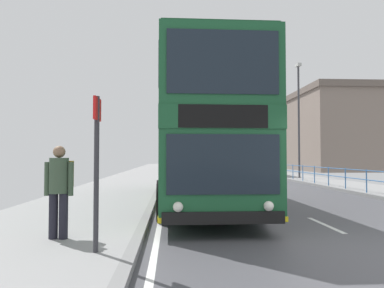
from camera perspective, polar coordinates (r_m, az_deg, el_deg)
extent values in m
cube|color=silver|center=(9.34, 20.37, -11.93)|extent=(0.12, 2.00, 0.00)
cube|color=silver|center=(13.83, 12.28, -8.74)|extent=(0.12, 2.00, 0.00)
cube|color=silver|center=(18.47, 8.26, -7.07)|extent=(0.12, 2.00, 0.00)
cube|color=silver|center=(23.18, 5.87, -6.05)|extent=(0.12, 2.00, 0.00)
cube|color=silver|center=(27.92, 4.30, -5.37)|extent=(0.12, 2.00, 0.00)
cube|color=silver|center=(32.68, 3.19, -4.89)|extent=(0.12, 2.00, 0.00)
cube|color=silver|center=(37.45, 2.36, -4.53)|extent=(0.12, 2.00, 0.00)
cube|color=silver|center=(42.22, 1.72, -4.25)|extent=(0.12, 2.00, 0.00)
cube|color=silver|center=(47.00, 1.21, -4.03)|extent=(0.12, 2.00, 0.00)
cube|color=silver|center=(51.79, 0.79, -3.84)|extent=(0.12, 2.00, 0.00)
cube|color=silver|center=(56.57, 0.45, -3.69)|extent=(0.12, 2.00, 0.00)
cube|color=silver|center=(6.06, -6.11, -17.57)|extent=(0.12, 133.00, 0.00)
cube|color=gray|center=(6.07, -9.56, -16.88)|extent=(0.20, 140.00, 0.14)
cube|color=#19512D|center=(12.27, 1.24, -3.74)|extent=(2.59, 10.65, 1.83)
cube|color=#19512D|center=(12.29, 1.23, 1.63)|extent=(2.61, 10.70, 0.48)
cube|color=#19512D|center=(12.41, 1.23, 6.57)|extent=(2.59, 10.65, 1.67)
cube|color=#154527|center=(12.57, 1.22, 10.51)|extent=(2.52, 10.33, 0.08)
cube|color=#19232D|center=(6.98, 5.02, -3.22)|extent=(2.21, 0.05, 1.17)
cube|color=black|center=(7.02, 5.00, 4.41)|extent=(1.76, 0.04, 0.46)
cube|color=#19232D|center=(7.22, 4.97, 12.88)|extent=(2.21, 0.05, 1.27)
cube|color=black|center=(7.07, 5.05, -11.61)|extent=(2.39, 0.10, 0.24)
cube|color=yellow|center=(12.33, 1.24, -7.71)|extent=(2.62, 10.70, 0.10)
cube|color=#19232D|center=(12.70, 6.84, -2.52)|extent=(0.08, 8.29, 0.95)
cube|color=#19232D|center=(12.59, 7.03, 6.84)|extent=(0.09, 9.56, 1.00)
cube|color=#19232D|center=(12.49, -4.68, -2.53)|extent=(0.08, 8.29, 0.95)
cube|color=#19232D|center=(12.38, -4.67, 6.99)|extent=(0.09, 9.56, 1.00)
sphere|color=white|center=(7.21, 12.08, -9.62)|extent=(0.20, 0.20, 0.20)
sphere|color=white|center=(6.95, -2.24, -9.95)|extent=(0.20, 0.20, 0.20)
cube|color=#19232D|center=(8.59, 12.05, -5.28)|extent=(0.03, 0.90, 1.57)
cylinder|color=black|center=(9.45, 10.29, -8.73)|extent=(0.31, 1.04, 1.04)
cylinder|color=black|center=(9.18, -4.67, -8.96)|extent=(0.31, 1.04, 1.04)
cylinder|color=black|center=(15.84, 4.54, -6.04)|extent=(0.31, 1.04, 1.04)
cylinder|color=black|center=(15.67, -4.27, -6.09)|extent=(0.31, 1.04, 1.04)
cube|color=white|center=(32.89, 8.34, -1.83)|extent=(2.74, 11.00, 2.84)
cube|color=#19232D|center=(32.70, 6.17, -1.14)|extent=(0.24, 9.30, 1.36)
cube|color=#19232D|center=(33.14, 10.46, -1.13)|extent=(0.24, 9.30, 1.36)
cube|color=#19232D|center=(38.30, 6.87, -1.44)|extent=(2.13, 0.08, 1.70)
cylinder|color=black|center=(36.16, 5.51, -3.85)|extent=(0.30, 0.97, 0.96)
cylinder|color=black|center=(36.54, 9.21, -3.82)|extent=(0.30, 0.97, 0.96)
cylinder|color=black|center=(29.10, 7.33, -4.29)|extent=(0.30, 0.97, 0.96)
cylinder|color=black|center=(29.57, 11.89, -4.22)|extent=(0.30, 0.97, 0.96)
cylinder|color=#386BA8|center=(16.68, 25.97, -5.29)|extent=(0.05, 0.05, 0.96)
cylinder|color=#386BA8|center=(18.29, 23.18, -5.03)|extent=(0.05, 0.05, 0.96)
cylinder|color=#386BA8|center=(19.93, 20.85, -4.80)|extent=(0.05, 0.05, 0.96)
cylinder|color=#386BA8|center=(21.59, 18.88, -4.60)|extent=(0.05, 0.05, 0.96)
cylinder|color=#386BA8|center=(23.28, 17.19, -4.43)|extent=(0.05, 0.05, 0.96)
cylinder|color=#386BA8|center=(24.99, 15.73, -4.28)|extent=(0.05, 0.05, 0.96)
cylinder|color=#386BA8|center=(26.71, 14.46, -4.14)|extent=(0.05, 0.05, 0.96)
cylinder|color=#386BA8|center=(28.45, 13.34, -4.02)|extent=(0.05, 0.05, 0.96)
cylinder|color=#386BA8|center=(30.19, 12.36, -3.91)|extent=(0.05, 0.05, 0.96)
cylinder|color=#386BA8|center=(31.94, 11.48, -3.81)|extent=(0.05, 0.05, 0.96)
cylinder|color=#386BA8|center=(33.70, 10.69, -3.72)|extent=(0.05, 0.05, 0.96)
cylinder|color=#386BA8|center=(35.46, 9.98, -3.64)|extent=(0.05, 0.05, 0.96)
cylinder|color=#386BA8|center=(20.74, 19.81, -3.51)|extent=(0.04, 30.86, 0.04)
cylinder|color=#386BA8|center=(20.75, 19.82, -4.57)|extent=(0.04, 30.86, 0.04)
cylinder|color=black|center=(7.04, -19.74, -10.55)|extent=(0.18, 0.18, 0.86)
cylinder|color=black|center=(7.11, -21.15, -10.44)|extent=(0.18, 0.18, 0.86)
cylinder|color=#384C38|center=(7.00, -20.37, -4.71)|extent=(0.38, 0.38, 0.64)
cylinder|color=#384C38|center=(6.92, -18.70, -5.26)|extent=(0.11, 0.11, 0.61)
cylinder|color=#384C38|center=(7.10, -22.01, -5.14)|extent=(0.11, 0.11, 0.61)
sphere|color=#84664C|center=(6.99, -20.33, -1.17)|extent=(0.24, 0.24, 0.22)
cube|color=olive|center=(7.24, -19.54, -4.47)|extent=(0.30, 0.21, 0.49)
cylinder|color=#2D2D33|center=(5.84, -14.94, -4.57)|extent=(0.08, 0.08, 2.44)
cube|color=red|center=(5.90, -14.81, 5.40)|extent=(0.04, 0.44, 0.36)
cylinder|color=#38383D|center=(26.56, 16.60, 3.36)|extent=(0.14, 0.14, 7.90)
cube|color=#B2B2AD|center=(27.24, 16.51, 11.92)|extent=(0.28, 0.60, 0.20)
cylinder|color=#423328|center=(46.45, 8.07, 0.44)|extent=(0.43, 0.43, 6.97)
cylinder|color=#423328|center=(46.28, 7.44, 3.59)|extent=(1.19, 0.58, 1.52)
cylinder|color=#423328|center=(46.42, 7.28, 3.29)|extent=(1.40, 0.25, 1.85)
cylinder|color=#423328|center=(45.95, 9.01, 3.44)|extent=(1.32, 1.70, 1.22)
cylinder|color=#423328|center=(46.18, 7.96, 2.53)|extent=(0.40, 0.79, 1.18)
cylinder|color=#423328|center=(46.84, 8.58, 4.09)|extent=(1.03, 0.28, 1.49)
cylinder|color=#423328|center=(47.22, 7.08, 4.13)|extent=(1.48, 1.48, 1.30)
cube|color=slate|center=(47.41, 21.71, 1.50)|extent=(9.69, 14.37, 8.87)
cube|color=#5F534B|center=(47.93, 21.63, 7.22)|extent=(10.08, 14.95, 0.70)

